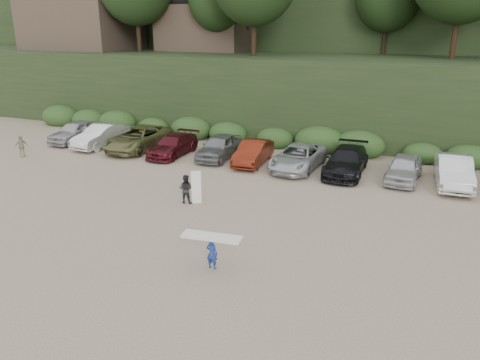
% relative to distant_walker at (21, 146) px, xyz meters
% --- Properties ---
extents(ground, '(120.00, 120.00, 0.00)m').
position_rel_distant_walker_xyz_m(ground, '(16.52, -5.33, -0.72)').
color(ground, tan).
rests_on(ground, ground).
extents(parked_cars, '(36.81, 5.87, 1.63)m').
position_rel_distant_walker_xyz_m(parked_cars, '(17.23, 4.67, 0.03)').
color(parked_cars, '#B0AFB4').
rests_on(parked_cars, ground).
extents(distant_walker, '(0.63, 0.92, 1.44)m').
position_rel_distant_walker_xyz_m(distant_walker, '(0.00, 0.00, 0.00)').
color(distant_walker, gray).
rests_on(distant_walker, ground).
extents(child_surfer, '(2.22, 0.86, 1.30)m').
position_rel_distant_walker_xyz_m(child_surfer, '(18.20, -8.43, 0.16)').
color(child_surfer, navy).
rests_on(child_surfer, ground).
extents(adult_surfer, '(1.21, 0.65, 1.71)m').
position_rel_distant_walker_xyz_m(adult_surfer, '(14.16, -3.06, 0.02)').
color(adult_surfer, black).
rests_on(adult_surfer, ground).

